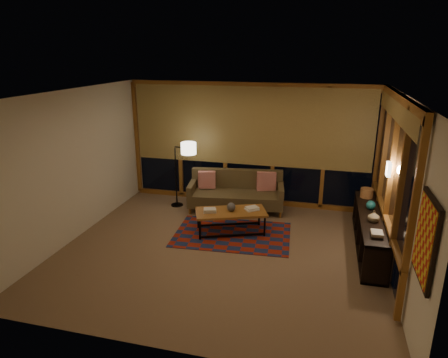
% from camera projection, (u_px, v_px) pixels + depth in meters
% --- Properties ---
extents(floor, '(5.50, 5.00, 0.01)m').
position_uv_depth(floor, '(221.00, 251.00, 6.96)').
color(floor, '#89694B').
rests_on(floor, ground).
extents(ceiling, '(5.50, 5.00, 0.01)m').
position_uv_depth(ceiling, '(220.00, 94.00, 6.13)').
color(ceiling, silver).
rests_on(ceiling, walls).
extents(walls, '(5.51, 5.01, 2.70)m').
position_uv_depth(walls, '(221.00, 177.00, 6.55)').
color(walls, silver).
rests_on(walls, floor).
extents(window_wall_back, '(5.30, 0.16, 2.60)m').
position_uv_depth(window_wall_back, '(249.00, 145.00, 8.79)').
color(window_wall_back, '#A05625').
rests_on(window_wall_back, walls).
extents(window_wall_right, '(0.16, 3.70, 2.60)m').
position_uv_depth(window_wall_right, '(390.00, 179.00, 6.46)').
color(window_wall_right, '#A05625').
rests_on(window_wall_right, walls).
extents(wall_art, '(0.06, 0.74, 0.94)m').
position_uv_depth(wall_art, '(425.00, 239.00, 4.17)').
color(wall_art, red).
rests_on(wall_art, walls).
extents(wall_sconce, '(0.12, 0.18, 0.22)m').
position_uv_depth(wall_sconce, '(389.00, 169.00, 6.28)').
color(wall_sconce, white).
rests_on(wall_sconce, walls).
extents(sofa, '(2.11, 1.10, 0.82)m').
position_uv_depth(sofa, '(236.00, 192.00, 8.63)').
color(sofa, brown).
rests_on(sofa, floor).
extents(pillow_left, '(0.40, 0.21, 0.38)m').
position_uv_depth(pillow_left, '(207.00, 181.00, 8.78)').
color(pillow_left, '#B40000').
rests_on(pillow_left, sofa).
extents(pillow_right, '(0.43, 0.25, 0.41)m').
position_uv_depth(pillow_right, '(266.00, 181.00, 8.68)').
color(pillow_right, '#B40000').
rests_on(pillow_right, sofa).
extents(area_rug, '(2.26, 1.59, 0.01)m').
position_uv_depth(area_rug, '(232.00, 234.00, 7.57)').
color(area_rug, maroon).
rests_on(area_rug, floor).
extents(coffee_table, '(1.45, 1.04, 0.44)m').
position_uv_depth(coffee_table, '(231.00, 222.00, 7.61)').
color(coffee_table, '#A05625').
rests_on(coffee_table, floor).
extents(book_stack_a, '(0.28, 0.25, 0.07)m').
position_uv_depth(book_stack_a, '(210.00, 210.00, 7.49)').
color(book_stack_a, silver).
rests_on(book_stack_a, coffee_table).
extents(book_stack_b, '(0.33, 0.33, 0.05)m').
position_uv_depth(book_stack_b, '(252.00, 208.00, 7.60)').
color(book_stack_b, silver).
rests_on(book_stack_b, coffee_table).
extents(ceramic_pot, '(0.19, 0.19, 0.17)m').
position_uv_depth(ceramic_pot, '(231.00, 207.00, 7.52)').
color(ceramic_pot, '#242425').
rests_on(ceramic_pot, coffee_table).
extents(floor_lamp, '(0.55, 0.42, 1.49)m').
position_uv_depth(floor_lamp, '(176.00, 174.00, 8.78)').
color(floor_lamp, black).
rests_on(floor_lamp, floor).
extents(bookshelf, '(0.40, 2.53, 0.63)m').
position_uv_depth(bookshelf, '(369.00, 231.00, 6.98)').
color(bookshelf, black).
rests_on(bookshelf, floor).
extents(basket, '(0.27, 0.27, 0.18)m').
position_uv_depth(basket, '(367.00, 193.00, 7.66)').
color(basket, '#A26532').
rests_on(basket, bookshelf).
extents(teal_bowl, '(0.21, 0.21, 0.17)m').
position_uv_depth(teal_bowl, '(371.00, 205.00, 7.08)').
color(teal_bowl, '#186063').
rests_on(teal_bowl, bookshelf).
extents(vase, '(0.20, 0.20, 0.19)m').
position_uv_depth(vase, '(374.00, 216.00, 6.56)').
color(vase, tan).
rests_on(vase, bookshelf).
extents(shelf_book_stack, '(0.20, 0.26, 0.07)m').
position_uv_depth(shelf_book_stack, '(377.00, 234.00, 6.07)').
color(shelf_book_stack, silver).
rests_on(shelf_book_stack, bookshelf).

